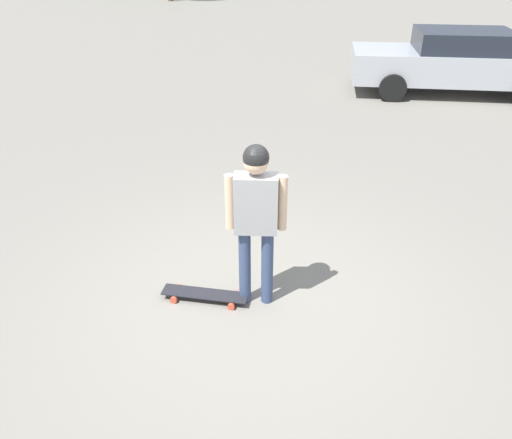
% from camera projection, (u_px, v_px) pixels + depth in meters
% --- Properties ---
extents(ground_plane, '(220.00, 220.00, 0.00)m').
position_uv_depth(ground_plane, '(256.00, 300.00, 5.23)').
color(ground_plane, gray).
extents(person, '(0.50, 0.39, 1.73)m').
position_uv_depth(person, '(256.00, 209.00, 4.69)').
color(person, '#38476B').
rests_on(person, ground_plane).
extents(skateboard, '(0.80, 0.74, 0.08)m').
position_uv_depth(skateboard, '(205.00, 294.00, 5.21)').
color(skateboard, '#232328').
rests_on(skateboard, ground_plane).
extents(car_parked_near, '(4.80, 4.28, 1.45)m').
position_uv_depth(car_parked_near, '(456.00, 61.00, 11.71)').
color(car_parked_near, '#ADB2B7').
rests_on(car_parked_near, ground_plane).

